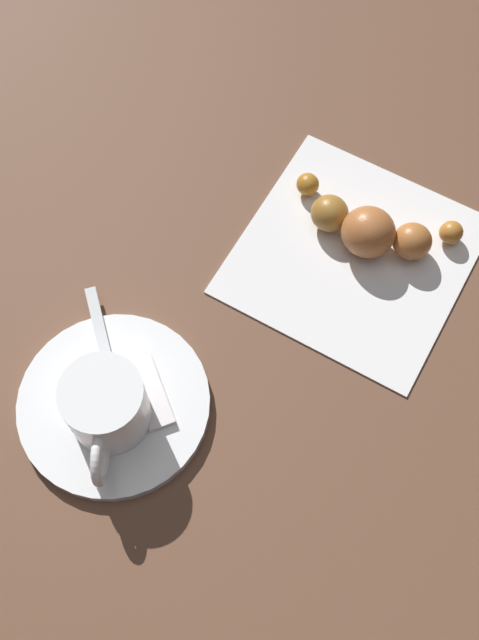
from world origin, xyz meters
TOP-DOWN VIEW (x-y plane):
  - ground_plane at (0.00, 0.00)m, footprint 1.80×1.80m
  - saucer at (0.10, -0.04)m, footprint 0.15×0.15m
  - espresso_cup at (0.11, -0.03)m, footprint 0.08×0.07m
  - teaspoon at (0.09, -0.05)m, footprint 0.08×0.12m
  - sugar_packet at (0.08, -0.03)m, footprint 0.05×0.07m
  - napkin at (-0.13, 0.01)m, footprint 0.22×0.22m
  - croissant at (-0.15, 0.01)m, footprint 0.09×0.15m

SIDE VIEW (x-z plane):
  - ground_plane at x=0.00m, z-range 0.00..0.00m
  - napkin at x=-0.13m, z-range 0.00..0.00m
  - saucer at x=0.10m, z-range 0.00..0.01m
  - teaspoon at x=0.09m, z-range 0.01..0.02m
  - sugar_packet at x=0.08m, z-range 0.01..0.02m
  - croissant at x=-0.15m, z-range 0.00..0.04m
  - espresso_cup at x=0.11m, z-range 0.01..0.07m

